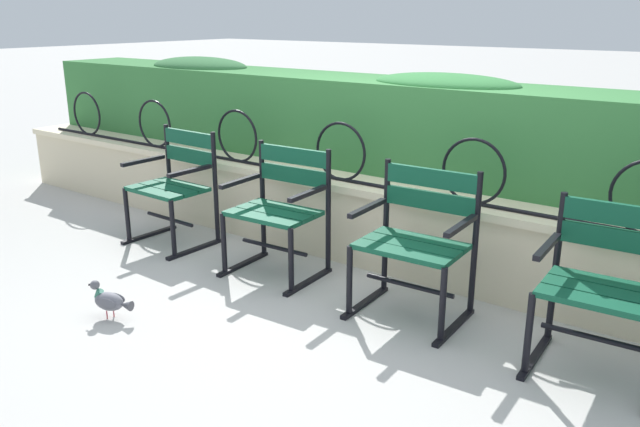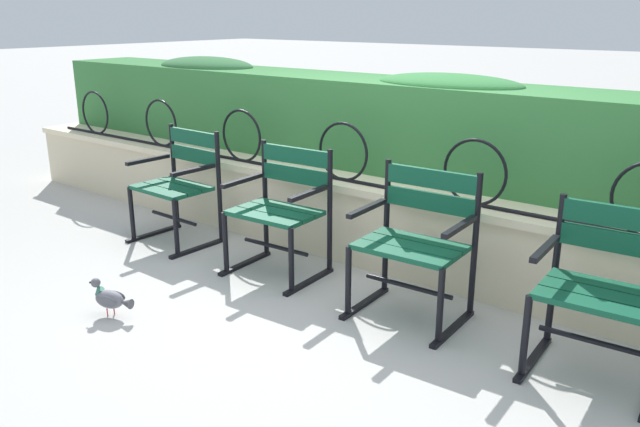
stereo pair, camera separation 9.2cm
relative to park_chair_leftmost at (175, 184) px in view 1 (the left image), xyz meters
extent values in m
plane|color=#B7B5AF|center=(1.51, -0.22, -0.46)|extent=(60.00, 60.00, 0.00)
cube|color=beige|center=(1.51, 0.54, -0.20)|extent=(8.12, 0.35, 0.53)
cube|color=beige|center=(1.51, 0.54, 0.09)|extent=(8.12, 0.41, 0.05)
cylinder|color=black|center=(1.51, 0.47, 0.13)|extent=(7.56, 0.02, 0.02)
torus|color=black|center=(-1.76, 0.47, 0.32)|extent=(0.42, 0.02, 0.42)
torus|color=black|center=(-0.77, 0.47, 0.32)|extent=(0.42, 0.02, 0.42)
torus|color=black|center=(0.22, 0.47, 0.32)|extent=(0.42, 0.02, 0.42)
torus|color=black|center=(1.22, 0.47, 0.32)|extent=(0.42, 0.02, 0.42)
torus|color=black|center=(2.21, 0.47, 0.32)|extent=(0.42, 0.02, 0.42)
cube|color=#387A3D|center=(1.51, 1.06, 0.44)|extent=(7.96, 0.69, 0.66)
ellipsoid|color=#336D3B|center=(-0.80, 1.06, 0.78)|extent=(1.05, 0.62, 0.18)
ellipsoid|color=#33783B|center=(1.70, 1.06, 0.78)|extent=(1.09, 0.62, 0.14)
cube|color=#0F4C33|center=(-0.01, -0.21, -0.02)|extent=(0.55, 0.14, 0.03)
cube|color=#0F4C33|center=(0.00, -0.08, -0.02)|extent=(0.55, 0.14, 0.03)
cube|color=#0F4C33|center=(0.00, 0.06, -0.02)|extent=(0.55, 0.14, 0.03)
cube|color=#0F4C33|center=(0.00, 0.16, 0.33)|extent=(0.54, 0.05, 0.11)
cube|color=#0F4C33|center=(0.00, 0.16, 0.19)|extent=(0.54, 0.05, 0.11)
cylinder|color=black|center=(0.28, 0.15, -0.03)|extent=(0.04, 0.04, 0.87)
cylinder|color=black|center=(0.26, -0.28, -0.24)|extent=(0.04, 0.04, 0.44)
cube|color=black|center=(0.27, -0.09, -0.45)|extent=(0.06, 0.52, 0.02)
cube|color=black|center=(0.27, -0.09, 0.16)|extent=(0.05, 0.40, 0.03)
cylinder|color=black|center=(-0.27, 0.17, -0.03)|extent=(0.04, 0.04, 0.87)
cylinder|color=black|center=(-0.28, -0.26, -0.24)|extent=(0.04, 0.04, 0.44)
cube|color=black|center=(-0.27, -0.07, -0.45)|extent=(0.06, 0.52, 0.02)
cube|color=black|center=(-0.27, -0.07, 0.16)|extent=(0.05, 0.40, 0.03)
cylinder|color=black|center=(0.00, -0.08, -0.27)|extent=(0.52, 0.04, 0.03)
cube|color=#0F4C33|center=(1.05, -0.21, -0.02)|extent=(0.57, 0.15, 0.03)
cube|color=#0F4C33|center=(1.05, -0.07, -0.02)|extent=(0.57, 0.15, 0.03)
cube|color=#0F4C33|center=(1.04, 0.06, -0.02)|extent=(0.57, 0.15, 0.03)
cube|color=#0F4C33|center=(1.04, 0.17, 0.32)|extent=(0.56, 0.06, 0.11)
cube|color=#0F4C33|center=(1.04, 0.17, 0.19)|extent=(0.56, 0.06, 0.11)
cylinder|color=black|center=(1.32, 0.18, -0.03)|extent=(0.04, 0.04, 0.86)
cylinder|color=black|center=(1.34, -0.25, -0.24)|extent=(0.04, 0.04, 0.44)
cube|color=black|center=(1.33, -0.06, -0.45)|extent=(0.07, 0.52, 0.02)
cube|color=black|center=(1.33, -0.06, 0.16)|extent=(0.06, 0.40, 0.03)
cylinder|color=black|center=(0.75, 0.15, -0.03)|extent=(0.04, 0.04, 0.86)
cylinder|color=black|center=(0.78, -0.28, -0.24)|extent=(0.04, 0.04, 0.44)
cube|color=black|center=(0.77, -0.09, -0.45)|extent=(0.07, 0.52, 0.02)
cube|color=black|center=(0.77, -0.09, 0.16)|extent=(0.06, 0.40, 0.03)
cylinder|color=black|center=(1.05, -0.07, -0.27)|extent=(0.54, 0.05, 0.03)
cube|color=#0F4C33|center=(2.10, -0.23, -0.02)|extent=(0.59, 0.15, 0.03)
cube|color=#0F4C33|center=(2.10, -0.09, -0.02)|extent=(0.59, 0.15, 0.03)
cube|color=#0F4C33|center=(2.09, 0.04, -0.02)|extent=(0.59, 0.15, 0.03)
cube|color=#0F4C33|center=(2.09, 0.15, 0.33)|extent=(0.58, 0.06, 0.11)
cube|color=#0F4C33|center=(2.09, 0.15, 0.19)|extent=(0.58, 0.06, 0.11)
cylinder|color=black|center=(2.38, 0.16, -0.03)|extent=(0.04, 0.04, 0.87)
cylinder|color=black|center=(2.40, -0.27, -0.24)|extent=(0.04, 0.04, 0.44)
cube|color=black|center=(2.39, -0.08, -0.45)|extent=(0.06, 0.52, 0.02)
cube|color=black|center=(2.39, -0.08, 0.16)|extent=(0.05, 0.40, 0.03)
cylinder|color=black|center=(1.80, 0.14, -0.03)|extent=(0.04, 0.04, 0.87)
cylinder|color=black|center=(1.82, -0.29, -0.24)|extent=(0.04, 0.04, 0.44)
cube|color=black|center=(1.81, -0.10, -0.45)|extent=(0.06, 0.52, 0.02)
cube|color=black|center=(1.81, -0.10, 0.16)|extent=(0.05, 0.40, 0.03)
cylinder|color=black|center=(2.10, -0.09, -0.27)|extent=(0.56, 0.05, 0.03)
cube|color=#0F4C33|center=(3.16, -0.25, -0.02)|extent=(0.57, 0.16, 0.03)
cube|color=#0F4C33|center=(3.15, -0.11, -0.02)|extent=(0.57, 0.16, 0.03)
cube|color=#0F4C33|center=(3.14, 0.03, -0.02)|extent=(0.57, 0.16, 0.03)
cube|color=#0F4C33|center=(3.14, 0.13, 0.30)|extent=(0.56, 0.06, 0.11)
cube|color=#0F4C33|center=(3.14, 0.13, 0.18)|extent=(0.56, 0.06, 0.11)
cylinder|color=black|center=(2.86, 0.11, -0.04)|extent=(0.04, 0.04, 0.84)
cylinder|color=black|center=(2.88, -0.32, -0.24)|extent=(0.04, 0.04, 0.44)
cube|color=black|center=(2.87, -0.13, -0.45)|extent=(0.07, 0.52, 0.02)
cube|color=black|center=(2.87, -0.13, 0.16)|extent=(0.06, 0.40, 0.03)
cylinder|color=black|center=(3.15, -0.11, -0.27)|extent=(0.53, 0.06, 0.03)
ellipsoid|color=slate|center=(0.70, -1.15, -0.36)|extent=(0.21, 0.15, 0.11)
cylinder|color=#2D6B56|center=(0.64, -1.17, -0.32)|extent=(0.07, 0.06, 0.06)
sphere|color=#55555D|center=(0.61, -1.18, -0.27)|extent=(0.06, 0.06, 0.06)
cone|color=black|center=(0.58, -1.18, -0.27)|extent=(0.02, 0.02, 0.01)
cone|color=#4A4A52|center=(0.81, -1.12, -0.36)|extent=(0.09, 0.08, 0.06)
ellipsoid|color=#5B5B63|center=(0.72, -1.19, -0.35)|extent=(0.14, 0.06, 0.07)
ellipsoid|color=#5B5B63|center=(0.70, -1.11, -0.35)|extent=(0.14, 0.06, 0.07)
cylinder|color=#C6515B|center=(0.69, -1.17, -0.44)|extent=(0.01, 0.01, 0.05)
cylinder|color=#C6515B|center=(0.70, -1.13, -0.44)|extent=(0.01, 0.01, 0.05)
camera|label=1|loc=(3.74, -3.18, 1.26)|focal=36.21mm
camera|label=2|loc=(3.82, -3.13, 1.26)|focal=36.21mm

